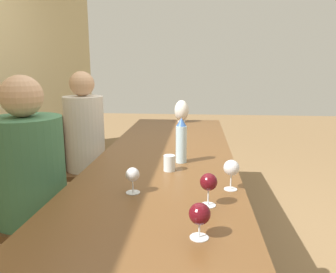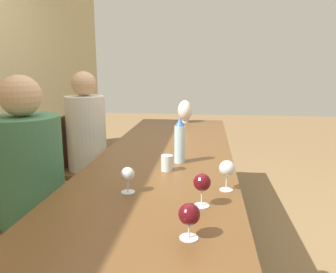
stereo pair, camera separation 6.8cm
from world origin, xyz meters
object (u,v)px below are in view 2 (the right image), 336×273
water_bottle (180,141)px  wine_glass_2 (189,215)px  wine_glass_1 (128,175)px  chair_near (20,211)px  chair_far (80,165)px  person_near (31,183)px  wine_glass_3 (227,169)px  wine_glass_0 (202,183)px  person_far (88,143)px  water_tumbler (167,163)px  vase (185,111)px

water_bottle → wine_glass_2: (-0.94, -0.11, -0.05)m
wine_glass_1 → chair_near: size_ratio=0.14×
chair_far → person_near: bearing=-174.8°
chair_far → wine_glass_3: bearing=-131.1°
wine_glass_0 → wine_glass_3: bearing=-30.0°
water_bottle → wine_glass_3: (-0.45, -0.27, -0.03)m
wine_glass_0 → person_far: (1.23, 0.98, -0.14)m
water_tumbler → chair_near: bearing=101.5°
wine_glass_1 → chair_far: bearing=32.1°
chair_near → wine_glass_1: bearing=-105.0°
vase → wine_glass_0: 2.20m
chair_far → chair_near: bearing=180.0°
chair_near → chair_far: (0.93, 0.00, 0.00)m
wine_glass_3 → person_near: (0.10, 1.09, -0.16)m
vase → chair_near: vase is taller
water_tumbler → wine_glass_3: 0.43m
wine_glass_2 → wine_glass_3: (0.49, -0.16, 0.02)m
water_tumbler → person_far: bearing=45.3°
vase → person_far: 1.23m
wine_glass_2 → person_far: bearing=31.8°
wine_glass_0 → chair_near: (0.30, 1.06, -0.33)m
wine_glass_3 → chair_near: 1.23m
vase → chair_far: bearing=139.3°
vase → water_bottle: bearing=-177.2°
person_far → water_bottle: bearing=-124.9°
vase → wine_glass_1: size_ratio=1.89×
wine_glass_3 → person_far: bearing=46.9°
person_near → person_far: size_ratio=1.00×
chair_far → vase: bearing=-40.7°
vase → wine_glass_1: bearing=176.4°
wine_glass_0 → wine_glass_2: bearing=172.1°
water_bottle → wine_glass_1: 0.58m
water_bottle → person_far: (0.57, 0.82, -0.17)m
wine_glass_3 → chair_near: size_ratio=0.17×
person_near → wine_glass_1: bearing=-106.9°
vase → person_near: bearing=158.5°
water_tumbler → vase: bearing=0.5°
wine_glass_3 → person_near: person_near is taller
vase → chair_near: 2.09m
water_tumbler → wine_glass_2: 0.78m
chair_near → water_tumbler: bearing=-78.5°
person_near → wine_glass_2: bearing=-122.2°
wine_glass_1 → person_near: size_ratio=0.10×
wine_glass_2 → person_far: (1.51, 0.94, -0.12)m
vase → person_far: bearing=142.2°
wine_glass_2 → wine_glass_0: bearing=-7.9°
vase → chair_far: size_ratio=0.26×
wine_glass_0 → wine_glass_1: 0.38m
chair_far → person_far: size_ratio=0.71×
water_tumbler → wine_glass_2: wine_glass_2 is taller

